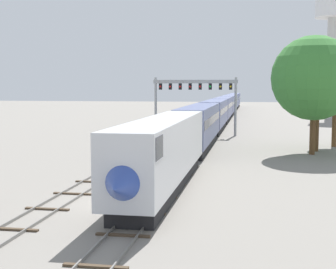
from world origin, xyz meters
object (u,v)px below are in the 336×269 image
passenger_train (223,108)px  signal_gantry (195,92)px  trackside_tree_right (336,85)px  trackside_tree_left (318,78)px  trackside_tree_mid (314,78)px  water_tower (334,21)px

passenger_train → signal_gantry: signal_gantry is taller
passenger_train → trackside_tree_right: 44.34m
passenger_train → trackside_tree_left: bearing=-74.6°
passenger_train → signal_gantry: bearing=-94.2°
signal_gantry → trackside_tree_right: bearing=-31.4°
signal_gantry → passenger_train: bearing=85.8°
signal_gantry → trackside_tree_mid: 22.84m
water_tower → trackside_tree_right: bearing=-98.3°
signal_gantry → trackside_tree_left: bearing=-45.7°
trackside_tree_right → passenger_train: bearing=110.2°
passenger_train → trackside_tree_mid: trackside_tree_mid is taller
trackside_tree_left → water_tower: bearing=79.8°
trackside_tree_left → passenger_train: bearing=105.4°
signal_gantry → trackside_tree_left: (14.89, -15.25, 1.72)m
water_tower → trackside_tree_mid: 61.87m
passenger_train → trackside_tree_right: (15.24, -41.39, 4.56)m
trackside_tree_mid → trackside_tree_right: size_ratio=1.22×
passenger_train → water_tower: size_ratio=5.67×
trackside_tree_left → trackside_tree_mid: (-0.70, -2.56, -0.05)m
passenger_train → signal_gantry: (-2.25, -30.72, 3.53)m
signal_gantry → trackside_tree_right: size_ratio=1.21×
passenger_train → signal_gantry: 31.00m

